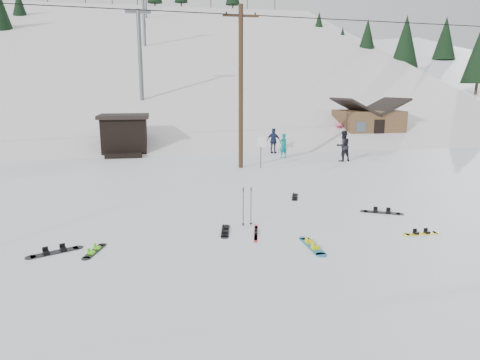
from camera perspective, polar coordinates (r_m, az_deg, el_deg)
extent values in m
plane|color=white|center=(11.41, 3.51, -11.27)|extent=(200.00, 200.00, 0.00)
cube|color=white|center=(67.26, -8.17, -2.24)|extent=(60.00, 85.24, 65.97)
cube|color=white|center=(74.22, 22.77, -0.93)|extent=(45.66, 93.98, 54.59)
cylinder|color=#3A2819|center=(24.58, 0.11, 12.05)|extent=(0.26, 0.26, 9.00)
cube|color=#3A2819|center=(24.89, 0.11, 21.07)|extent=(2.00, 0.12, 0.12)
cylinder|color=black|center=(24.91, 0.11, 21.34)|extent=(0.08, 0.08, 0.12)
cylinder|color=#595B60|center=(24.69, 2.79, 3.65)|extent=(0.07, 0.07, 1.80)
cube|color=white|center=(24.57, 2.83, 5.14)|extent=(0.50, 0.04, 0.60)
cube|color=black|center=(31.41, -15.09, 5.71)|extent=(3.00, 3.00, 2.50)
cube|color=black|center=(31.29, -15.23, 8.20)|extent=(3.40, 3.40, 0.25)
cube|color=black|center=(29.76, -15.22, 3.23)|extent=(2.40, 1.20, 0.30)
cylinder|color=#595B60|center=(40.26, -13.16, 15.68)|extent=(0.36, 0.36, 8.00)
cube|color=#595B60|center=(40.70, -13.44, 21.02)|extent=(2.20, 0.30, 0.30)
cylinder|color=#595B60|center=(60.86, -12.72, 20.54)|extent=(0.36, 0.36, 8.00)
cube|color=brown|center=(38.55, 16.63, 6.88)|extent=(5.00, 4.00, 2.70)
cube|color=black|center=(37.85, 14.95, 9.47)|extent=(2.69, 4.40, 1.43)
cube|color=black|center=(39.09, 18.57, 9.33)|extent=(2.69, 4.40, 1.43)
cube|color=black|center=(36.80, 18.04, 6.18)|extent=(0.90, 0.06, 1.90)
cube|color=#1B7DB4|center=(12.80, 9.61, -8.71)|extent=(0.34, 1.36, 0.03)
cylinder|color=#1B7DB4|center=(13.39, 8.55, -7.72)|extent=(0.31, 0.31, 0.03)
cylinder|color=#1B7DB4|center=(12.21, 10.79, -9.79)|extent=(0.31, 0.31, 0.03)
cube|color=#CFCC0A|center=(12.99, 9.23, -8.10)|extent=(0.23, 0.17, 0.09)
cube|color=#CFCC0A|center=(12.56, 10.03, -8.84)|extent=(0.23, 0.17, 0.09)
cube|color=red|center=(13.66, 2.12, -7.20)|extent=(0.45, 1.49, 0.02)
cube|color=black|center=(13.64, 2.13, -7.03)|extent=(0.14, 0.28, 0.07)
cube|color=red|center=(13.80, 2.13, -6.98)|extent=(0.45, 1.49, 0.02)
cube|color=black|center=(13.79, 2.13, -6.82)|extent=(0.14, 0.28, 0.07)
cylinder|color=black|center=(14.27, 0.43, -3.69)|extent=(0.03, 0.03, 1.28)
cylinder|color=black|center=(14.44, 0.42, -5.88)|extent=(0.10, 0.10, 0.01)
cylinder|color=black|center=(14.12, 0.43, -1.28)|extent=(0.04, 0.04, 0.12)
cylinder|color=black|center=(14.33, 1.47, -3.63)|extent=(0.03, 0.03, 1.28)
cylinder|color=black|center=(14.49, 1.46, -5.82)|extent=(0.10, 0.10, 0.01)
cylinder|color=black|center=(14.17, 1.49, -1.23)|extent=(0.04, 0.04, 0.12)
cube|color=black|center=(13.25, -23.45, -8.84)|extent=(1.27, 0.80, 0.03)
cylinder|color=black|center=(13.38, -20.80, -8.42)|extent=(0.29, 0.29, 0.03)
cylinder|color=black|center=(13.15, -26.16, -9.26)|extent=(0.29, 0.29, 0.03)
cube|color=black|center=(13.27, -22.51, -8.47)|extent=(0.23, 0.25, 0.08)
cube|color=black|center=(13.19, -24.44, -8.77)|extent=(0.23, 0.25, 0.08)
cube|color=black|center=(13.89, -1.98, -6.86)|extent=(0.46, 1.14, 0.02)
cylinder|color=black|center=(14.41, -1.89, -6.14)|extent=(0.25, 0.25, 0.02)
cylinder|color=black|center=(13.36, -2.07, -7.63)|extent=(0.25, 0.25, 0.02)
cube|color=black|center=(14.06, -1.95, -6.41)|extent=(0.20, 0.17, 0.07)
cube|color=black|center=(13.68, -2.01, -6.94)|extent=(0.20, 0.17, 0.07)
cube|color=black|center=(12.93, -18.84, -9.00)|extent=(0.54, 1.07, 0.02)
cylinder|color=black|center=(13.37, -17.89, -8.23)|extent=(0.24, 0.24, 0.02)
cylinder|color=black|center=(12.49, -19.86, -9.82)|extent=(0.24, 0.24, 0.02)
cube|color=#5BE11A|center=(13.07, -18.50, -8.53)|extent=(0.20, 0.17, 0.07)
cube|color=#5BE11A|center=(12.76, -19.21, -9.10)|extent=(0.20, 0.17, 0.07)
cube|color=black|center=(16.76, 18.38, -4.14)|extent=(1.26, 0.83, 0.03)
cylinder|color=black|center=(16.80, 20.54, -4.26)|extent=(0.29, 0.29, 0.03)
cylinder|color=black|center=(16.74, 16.22, -4.02)|extent=(0.29, 0.29, 0.03)
cube|color=black|center=(16.76, 19.17, -4.00)|extent=(0.23, 0.26, 0.08)
cube|color=black|center=(16.74, 17.61, -3.92)|extent=(0.23, 0.26, 0.08)
cube|color=yellow|center=(14.83, 23.02, -6.61)|extent=(1.06, 0.25, 0.02)
cylinder|color=yellow|center=(15.13, 24.71, -6.40)|extent=(0.24, 0.24, 0.02)
cylinder|color=yellow|center=(14.55, 21.27, -6.82)|extent=(0.24, 0.24, 0.02)
cube|color=black|center=(14.92, 23.65, -6.37)|extent=(0.13, 0.17, 0.07)
cube|color=black|center=(14.71, 22.42, -6.52)|extent=(0.13, 0.17, 0.07)
cube|color=black|center=(18.32, 7.32, -2.26)|extent=(0.57, 1.08, 0.02)
cylinder|color=black|center=(18.83, 7.36, -1.86)|extent=(0.24, 0.24, 0.02)
cylinder|color=black|center=(17.81, 7.29, -2.67)|extent=(0.24, 0.24, 0.02)
cube|color=black|center=(18.49, 7.34, -1.97)|extent=(0.21, 0.18, 0.07)
cube|color=black|center=(18.12, 7.32, -2.26)|extent=(0.21, 0.18, 0.07)
imported|color=#0E8D8B|center=(28.61, 5.79, 4.58)|extent=(0.68, 0.55, 1.61)
imported|color=black|center=(27.82, 13.59, 4.43)|extent=(1.05, 0.88, 1.94)
imported|color=#F25589|center=(36.66, 13.01, 6.10)|extent=(1.27, 0.93, 1.77)
imported|color=#1A2042|center=(30.46, 4.51, 5.22)|extent=(1.10, 0.98, 1.78)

